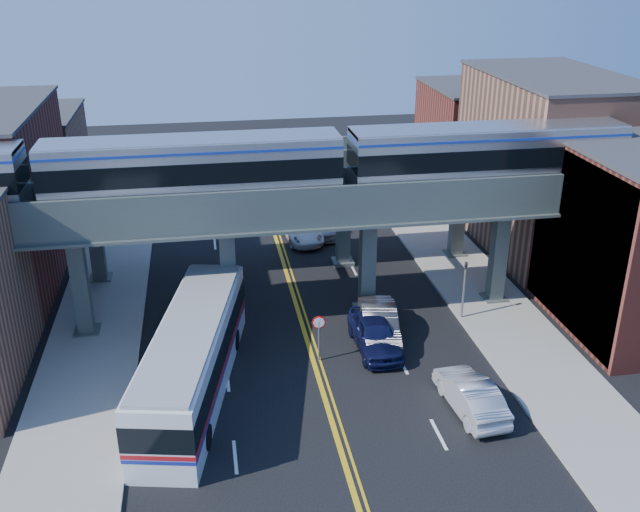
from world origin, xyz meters
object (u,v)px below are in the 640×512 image
Objects in this scene: stop_sign at (319,331)px; transit_bus at (193,358)px; transit_train at (193,167)px; traffic_signal at (464,284)px; car_lane_a at (375,334)px; car_lane_c at (302,230)px; car_lane_d at (324,223)px; car_lane_b at (379,324)px; car_parked_curb at (471,395)px.

transit_bus is at bearing -165.65° from stop_sign.
transit_train is 16.40m from traffic_signal.
car_lane_a is at bearing -64.15° from transit_bus.
transit_train is at bearing -127.75° from car_lane_c.
car_lane_d is (0.25, 17.12, -0.15)m from car_lane_a.
car_lane_d is at bearing 79.22° from stop_sign.
car_lane_d is (-0.25, 16.13, -0.16)m from car_lane_b.
traffic_signal reaches higher than transit_bus.
transit_train is 10.74m from stop_sign.
traffic_signal is 0.79× the size of car_lane_d.
car_lane_b is at bearing -59.58° from transit_bus.
car_parked_curb reaches higher than car_lane_c.
car_lane_b is at bearing -87.82° from car_lane_c.
transit_bus is 13.20m from car_parked_curb.
car_parked_curb is at bearing -64.65° from car_lane_a.
transit_train is at bearing -119.55° from car_lane_d.
car_parked_curb is at bearing -107.69° from traffic_signal.
car_lane_a is at bearing -90.05° from car_lane_c.
car_parked_curb is at bearing -83.87° from car_lane_c.
car_parked_curb is at bearing -41.09° from transit_train.
transit_bus reaches higher than stop_sign.
car_lane_b is at bearing -75.07° from car_parked_curb.
car_lane_b is at bearing -83.03° from car_lane_d.
car_parked_curb is at bearing -94.76° from transit_bus.
traffic_signal is 6.36m from car_lane_a.
traffic_signal reaches higher than car_lane_a.
car_parked_curb is (12.00, -10.46, -8.46)m from transit_train.
stop_sign is at bearing -101.00° from car_lane_c.
car_parked_curb reaches higher than car_lane_d.
transit_train is 17.93m from car_lane_d.
traffic_signal is 15.88m from car_lane_d.
transit_bus is 2.70× the size of car_lane_c.
car_lane_a is 1.02× the size of car_lane_c.
traffic_signal reaches higher than car_lane_d.
car_parked_curb is (6.20, -5.46, -0.93)m from stop_sign.
transit_train is 9.20× the size of car_lane_d.
stop_sign is (5.80, -5.00, -7.53)m from transit_train.
car_lane_c is (-1.58, 16.05, -0.18)m from car_lane_a.
car_lane_c is (-7.34, 13.74, -1.57)m from traffic_signal.
stop_sign is 4.09m from car_lane_b.
transit_bus is 2.65× the size of car_lane_a.
transit_bus is 2.81× the size of car_parked_curb.
car_lane_a reaches higher than car_lane_d.
traffic_signal is 15.66m from car_lane_c.
car_lane_b is at bearing 24.76° from stop_sign.
traffic_signal is at bearing 20.76° from car_lane_a.
car_lane_a is at bearing -84.74° from car_lane_d.
car_lane_b is 16.14m from car_lane_d.
car_lane_b is 1.06× the size of car_lane_d.
transit_train is 10.01m from transit_bus.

